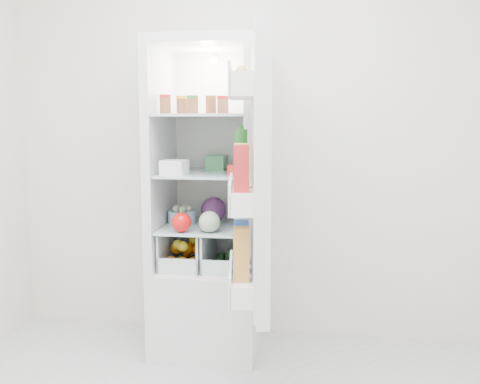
% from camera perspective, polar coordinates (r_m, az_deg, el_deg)
% --- Properties ---
extents(room_walls, '(3.02, 3.02, 2.61)m').
position_cam_1_polar(room_walls, '(1.87, -5.33, 14.93)').
color(room_walls, silver).
rests_on(room_walls, ground).
extents(refrigerator, '(0.60, 0.60, 1.80)m').
position_cam_1_polar(refrigerator, '(3.19, -3.25, -4.78)').
color(refrigerator, silver).
rests_on(refrigerator, ground).
extents(shelf_low, '(0.49, 0.53, 0.01)m').
position_cam_1_polar(shelf_low, '(3.12, -3.50, -3.68)').
color(shelf_low, silver).
rests_on(shelf_low, refrigerator).
extents(shelf_mid, '(0.49, 0.53, 0.02)m').
position_cam_1_polar(shelf_mid, '(3.07, -3.54, 2.00)').
color(shelf_mid, silver).
rests_on(shelf_mid, refrigerator).
extents(shelf_top, '(0.49, 0.53, 0.02)m').
position_cam_1_polar(shelf_top, '(3.06, -3.60, 8.17)').
color(shelf_top, silver).
rests_on(shelf_top, refrigerator).
extents(crisper_left, '(0.23, 0.46, 0.22)m').
position_cam_1_polar(crisper_left, '(3.17, -5.65, -5.90)').
color(crisper_left, silver).
rests_on(crisper_left, refrigerator).
extents(crisper_right, '(0.23, 0.46, 0.22)m').
position_cam_1_polar(crisper_right, '(3.12, -1.27, -6.09)').
color(crisper_right, silver).
rests_on(crisper_right, refrigerator).
extents(condiment_jars, '(0.38, 0.16, 0.08)m').
position_cam_1_polar(condiment_jars, '(2.95, -4.86, 9.15)').
color(condiment_jars, '#B21919').
rests_on(condiment_jars, shelf_top).
extents(squeeze_bottle, '(0.06, 0.06, 0.17)m').
position_cam_1_polar(squeeze_bottle, '(3.14, 0.75, 9.87)').
color(squeeze_bottle, white).
rests_on(squeeze_bottle, shelf_top).
extents(tub_white, '(0.14, 0.14, 0.08)m').
position_cam_1_polar(tub_white, '(2.91, -7.02, 2.60)').
color(tub_white, white).
rests_on(tub_white, shelf_mid).
extents(tin_red, '(0.10, 0.10, 0.06)m').
position_cam_1_polar(tin_red, '(2.88, -0.55, 2.33)').
color(tin_red, red).
rests_on(tin_red, shelf_mid).
extents(tub_green, '(0.12, 0.16, 0.09)m').
position_cam_1_polar(tub_green, '(3.22, -2.56, 3.19)').
color(tub_green, '#439559').
rests_on(tub_green, shelf_mid).
extents(red_cabbage, '(0.15, 0.15, 0.15)m').
position_cam_1_polar(red_cabbage, '(3.20, -2.84, -1.88)').
color(red_cabbage, '#5A1E50').
rests_on(red_cabbage, shelf_low).
extents(bell_pepper, '(0.11, 0.11, 0.11)m').
position_cam_1_polar(bell_pepper, '(2.92, -6.26, -3.24)').
color(bell_pepper, red).
rests_on(bell_pepper, shelf_low).
extents(mushroom_bowl, '(0.21, 0.21, 0.08)m').
position_cam_1_polar(mushroom_bowl, '(3.18, -6.20, -2.66)').
color(mushroom_bowl, '#96C5E0').
rests_on(mushroom_bowl, shelf_low).
extents(salad_bag, '(0.12, 0.12, 0.12)m').
position_cam_1_polar(salad_bag, '(2.91, -3.28, -3.19)').
color(salad_bag, '#9AB98B').
rests_on(salad_bag, shelf_low).
extents(citrus_pile, '(0.20, 0.31, 0.16)m').
position_cam_1_polar(citrus_pile, '(3.15, -5.88, -6.44)').
color(citrus_pile, '#E45D0C').
rests_on(citrus_pile, refrigerator).
extents(veg_pile, '(0.16, 0.30, 0.10)m').
position_cam_1_polar(veg_pile, '(3.13, -1.18, -6.94)').
color(veg_pile, '#194918').
rests_on(veg_pile, refrigerator).
extents(fridge_door, '(0.25, 0.60, 1.30)m').
position_cam_1_polar(fridge_door, '(2.45, 1.57, 1.56)').
color(fridge_door, silver).
rests_on(fridge_door, refrigerator).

